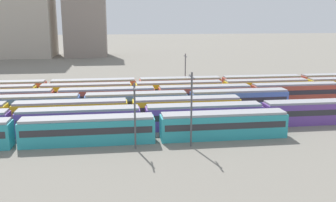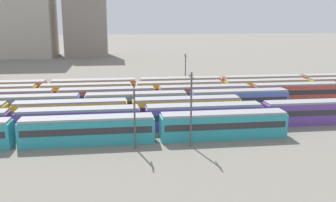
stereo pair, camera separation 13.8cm
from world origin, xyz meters
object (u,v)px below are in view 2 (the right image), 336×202
object	(u,v)px
train_track_4	(205,95)
catenary_pole_1	(185,70)
train_track_1	(204,116)
train_track_2	(71,112)
train_track_3	(82,104)
train_track_5	(179,90)
train_track_0	(88,130)
train_track_6	(180,86)
catenary_pole_0	(191,106)
catenary_pole_2	(135,113)

from	to	relation	value
train_track_4	catenary_pole_1	size ratio (longest dim) A/B	10.73
train_track_1	train_track_2	bearing A→B (deg)	165.86
train_track_2	train_track_3	distance (m)	5.37
train_track_1	train_track_5	size ratio (longest dim) A/B	1.00
train_track_2	train_track_4	bearing A→B (deg)	23.06
train_track_0	train_track_6	distance (m)	35.98
train_track_6	catenary_pole_0	world-z (taller)	catenary_pole_0
train_track_2	catenary_pole_0	distance (m)	21.99
train_track_1	train_track_2	distance (m)	21.29
train_track_4	train_track_6	xyz separation A→B (m)	(-3.10, 10.40, 0.00)
catenary_pole_0	catenary_pole_2	xyz separation A→B (m)	(-7.38, 0.02, -0.63)
train_track_0	train_track_1	bearing A→B (deg)	16.79
train_track_2	catenary_pole_2	world-z (taller)	catenary_pole_2
train_track_2	train_track_4	distance (m)	26.55
train_track_4	catenary_pole_0	distance (m)	25.23
train_track_6	catenary_pole_2	distance (m)	36.28
train_track_5	catenary_pole_2	size ratio (longest dim) A/B	10.69
catenary_pole_2	train_track_2	bearing A→B (deg)	125.70
train_track_6	train_track_0	bearing A→B (deg)	-119.87
train_track_6	catenary_pole_0	xyz separation A→B (m)	(-4.30, -34.24, 3.63)
train_track_3	train_track_5	distance (m)	21.54
train_track_5	catenary_pole_0	world-z (taller)	catenary_pole_0
train_track_6	train_track_2	bearing A→B (deg)	-135.71
train_track_4	catenary_pole_0	world-z (taller)	catenary_pole_0
train_track_1	train_track_6	bearing A→B (deg)	88.51
train_track_1	catenary_pole_1	world-z (taller)	catenary_pole_1
train_track_0	train_track_1	world-z (taller)	same
train_track_0	train_track_5	size ratio (longest dim) A/B	0.60
train_track_2	catenary_pole_2	xyz separation A→B (m)	(9.64, -13.42, 3.00)
train_track_2	train_track_5	bearing A→B (deg)	37.67
train_track_5	catenary_pole_1	world-z (taller)	catenary_pole_1
train_track_1	train_track_2	xyz separation A→B (m)	(-20.64, 5.20, -0.00)
train_track_3	catenary_pole_2	bearing A→B (deg)	-65.97
train_track_5	catenary_pole_2	distance (m)	31.03
train_track_0	train_track_2	bearing A→B (deg)	108.13
train_track_4	catenary_pole_1	world-z (taller)	catenary_pole_1
train_track_2	catenary_pole_2	size ratio (longest dim) A/B	6.37
train_track_4	train_track_5	bearing A→B (deg)	129.05
catenary_pole_0	train_track_3	bearing A→B (deg)	130.07
train_track_2	train_track_0	bearing A→B (deg)	-71.87
train_track_2	catenary_pole_1	distance (m)	32.97
train_track_4	catenary_pole_0	xyz separation A→B (m)	(-7.40, -23.84, 3.63)
catenary_pole_0	catenary_pole_2	bearing A→B (deg)	179.83
train_track_5	catenary_pole_1	bearing A→B (deg)	70.96
train_track_5	train_track_6	bearing A→B (deg)	77.88
catenary_pole_0	catenary_pole_1	bearing A→B (deg)	80.91
train_track_3	train_track_4	size ratio (longest dim) A/B	0.80
train_track_0	train_track_3	distance (m)	15.74
train_track_0	catenary_pole_0	world-z (taller)	catenary_pole_0
catenary_pole_2	catenary_pole_1	bearing A→B (deg)	70.21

